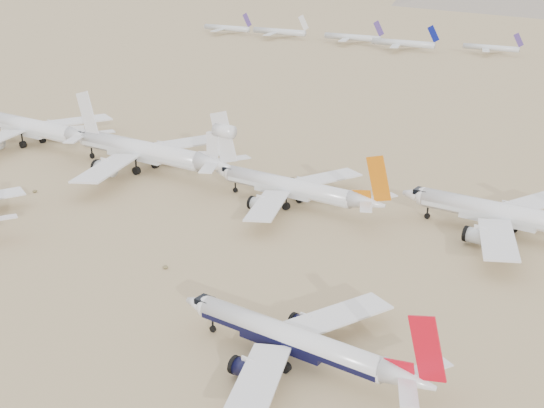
{
  "coord_description": "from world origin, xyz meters",
  "views": [
    {
      "loc": [
        49.72,
        -65.83,
        53.42
      ],
      "look_at": [
        -23.2,
        37.7,
        7.0
      ],
      "focal_mm": 45.0,
      "sensor_mm": 36.0,
      "label": 1
    }
  ],
  "objects": [
    {
      "name": "row2_orange_tail",
      "position": [
        -28.94,
        54.87,
        4.34
      ],
      "size": [
        43.39,
        42.45,
        15.48
      ],
      "color": "silver",
      "rests_on": "ground"
    },
    {
      "name": "row2_white_trijet",
      "position": [
        -74.2,
        54.74,
        5.65
      ],
      "size": [
        55.07,
        53.82,
        19.51
      ],
      "color": "silver",
      "rests_on": "ground"
    },
    {
      "name": "row2_gold_tail",
      "position": [
        16.53,
        65.02,
        4.59
      ],
      "size": [
        46.06,
        45.04,
        16.4
      ],
      "color": "silver",
      "rests_on": "ground"
    },
    {
      "name": "ground",
      "position": [
        0.0,
        0.0,
        0.0
      ],
      "size": [
        7000.0,
        7000.0,
        0.0
      ],
      "primitive_type": "plane",
      "color": "#987F58",
      "rests_on": "ground"
    },
    {
      "name": "main_airliner",
      "position": [
        6.2,
        2.36,
        3.77
      ],
      "size": [
        38.9,
        38.0,
        13.73
      ],
      "color": "silver",
      "rests_on": "ground"
    },
    {
      "name": "desert_scrub",
      "position": [
        -20.73,
        -21.89,
        0.28
      ],
      "size": [
        233.6,
        121.67,
        0.63
      ],
      "color": "brown",
      "rests_on": "ground"
    },
    {
      "name": "row2_white_twin",
      "position": [
        -121.02,
        53.81,
        5.41
      ],
      "size": [
        53.8,
        52.65,
        19.23
      ],
      "color": "silver",
      "rests_on": "ground"
    }
  ]
}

